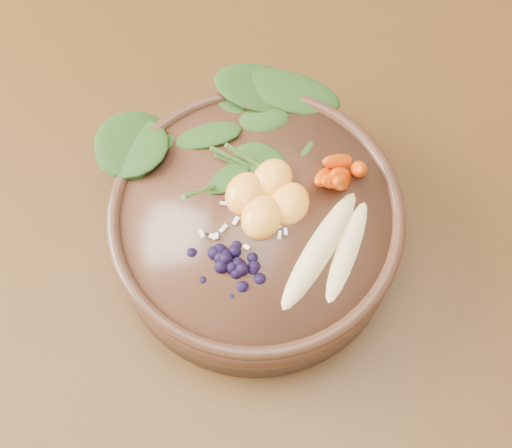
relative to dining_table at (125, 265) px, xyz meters
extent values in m
plane|color=#381E0F|center=(0.00, 0.00, -0.66)|extent=(4.00, 4.00, 0.00)
cube|color=#4D2E0F|center=(0.00, 0.00, 0.07)|extent=(1.60, 0.90, 0.04)
cylinder|color=#472919|center=(0.14, 0.04, 0.13)|extent=(0.29, 0.29, 0.07)
ellipsoid|color=#E0CC84|center=(0.22, 0.04, 0.17)|extent=(0.03, 0.13, 0.02)
ellipsoid|color=#E0CC84|center=(0.20, 0.03, 0.18)|extent=(0.04, 0.14, 0.02)
camera|label=1|loc=(0.24, -0.20, 0.72)|focal=50.00mm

